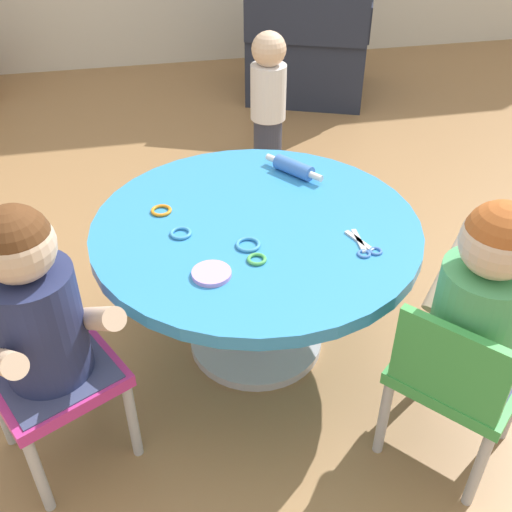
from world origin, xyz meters
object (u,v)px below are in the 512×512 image
at_px(child_chair_right, 456,376).
at_px(seated_child_right, 483,299).
at_px(craft_table, 256,252).
at_px(child_chair_left, 48,364).
at_px(toddler_standing, 268,98).
at_px(craft_scissors, 365,247).
at_px(seated_child_left, 34,305).
at_px(armchair_dark, 309,45).
at_px(rolling_pin, 294,168).

height_order(child_chair_right, seated_child_right, seated_child_right).
xyz_separation_m(craft_table, child_chair_left, (-0.60, -0.27, -0.07)).
height_order(toddler_standing, craft_scissors, toddler_standing).
bearing_deg(seated_child_left, armchair_dark, 60.53).
height_order(child_chair_left, armchair_dark, armchair_dark).
bearing_deg(seated_child_left, seated_child_right, -10.91).
distance_m(rolling_pin, craft_scissors, 0.46).
bearing_deg(craft_scissors, child_chair_right, -68.26).
xyz_separation_m(child_chair_left, toddler_standing, (0.93, 1.50, 0.05)).
distance_m(craft_table, child_chair_left, 0.67).
relative_size(child_chair_left, armchair_dark, 0.58).
bearing_deg(toddler_standing, seated_child_right, -86.51).
bearing_deg(toddler_standing, armchair_dark, 62.64).
height_order(rolling_pin, craft_scissors, rolling_pin).
bearing_deg(seated_child_right, child_chair_left, 167.40).
xyz_separation_m(seated_child_right, craft_scissors, (-0.17, 0.31, -0.05)).
bearing_deg(toddler_standing, craft_table, -104.81).
xyz_separation_m(craft_table, seated_child_left, (-0.59, -0.31, 0.15)).
relative_size(child_chair_left, craft_scissors, 3.86).
distance_m(craft_table, toddler_standing, 1.27).
height_order(seated_child_left, craft_scissors, seated_child_left).
bearing_deg(child_chair_left, craft_scissors, 5.41).
bearing_deg(rolling_pin, craft_scissors, -79.65).
xyz_separation_m(child_chair_left, seated_child_right, (1.04, -0.23, 0.23)).
relative_size(seated_child_right, craft_scissors, 3.67).
bearing_deg(child_chair_left, toddler_standing, 58.22).
bearing_deg(seated_child_right, seated_child_left, 169.09).
xyz_separation_m(rolling_pin, craft_scissors, (0.08, -0.45, -0.02)).
relative_size(armchair_dark, rolling_pin, 4.65).
height_order(seated_child_right, armchair_dark, armchair_dark).
bearing_deg(toddler_standing, rolling_pin, -98.34).
relative_size(child_chair_right, rolling_pin, 2.68).
bearing_deg(craft_table, toddler_standing, 75.19).
height_order(toddler_standing, rolling_pin, toddler_standing).
distance_m(child_chair_left, rolling_pin, 0.97).
bearing_deg(craft_scissors, child_chair_left, -174.59).
xyz_separation_m(armchair_dark, toddler_standing, (-0.48, -0.92, 0.05)).
relative_size(rolling_pin, craft_scissors, 1.44).
bearing_deg(child_chair_left, craft_table, 24.05).
distance_m(craft_table, craft_scissors, 0.34).
xyz_separation_m(child_chair_left, child_chair_right, (1.01, -0.26, 0.00)).
xyz_separation_m(child_chair_right, rolling_pin, (-0.22, 0.79, 0.20)).
height_order(child_chair_left, child_chair_right, same).
bearing_deg(toddler_standing, seated_child_left, -120.69).
bearing_deg(armchair_dark, rolling_pin, -108.11).
bearing_deg(child_chair_right, craft_scissors, 111.74).
relative_size(child_chair_left, seated_child_right, 1.05).
distance_m(toddler_standing, craft_scissors, 1.43).
distance_m(seated_child_left, craft_scissors, 0.86).
distance_m(seated_child_left, seated_child_right, 1.04).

